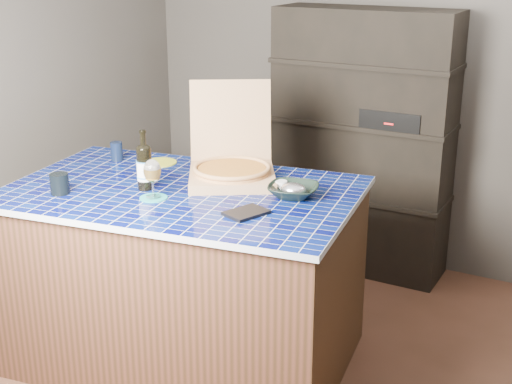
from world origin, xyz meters
The scene contains 14 objects.
room centered at (0.00, 0.00, 1.25)m, with size 3.50×3.50×3.50m.
shelving_unit centered at (0.00, 1.53, 0.90)m, with size 1.20×0.41×1.80m.
kitchen_island centered at (-0.39, -0.07, 0.49)m, with size 1.94×1.39×0.98m.
pizza_box centered at (-0.24, 0.20, 1.05)m, with size 0.67×0.70×0.49m.
mead_bottle centered at (-0.55, -0.15, 1.11)m, with size 0.08×0.08×0.31m.
teal_trivet centered at (-0.43, -0.25, 0.99)m, with size 0.14×0.14×0.01m, color teal.
wine_glass centered at (-0.43, -0.25, 1.12)m, with size 0.09×0.09×0.20m.
tumbler centered at (-0.89, -0.42, 1.04)m, with size 0.09×0.09×0.11m, color black.
dvd_case centered at (0.09, -0.22, 0.99)m, with size 0.14×0.20×0.02m, color black.
bowl centered at (0.17, 0.11, 1.01)m, with size 0.25×0.25×0.06m, color black.
foil_contents centered at (0.17, 0.11, 1.02)m, with size 0.13×0.11×0.06m, color silver.
white_jar centered at (0.08, 0.15, 1.01)m, with size 0.06×0.06×0.05m, color silver.
navy_cup centered at (-1.01, 0.19, 1.04)m, with size 0.07×0.07×0.11m, color black.
green_trivet centered at (-0.76, 0.27, 0.99)m, with size 0.19×0.19×0.01m, color gold.
Camera 1 is at (1.63, -2.93, 2.17)m, focal length 50.00 mm.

